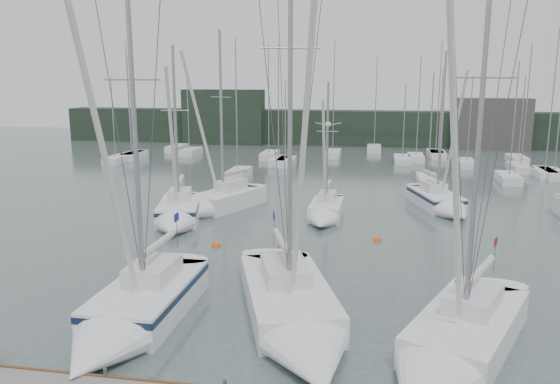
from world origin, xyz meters
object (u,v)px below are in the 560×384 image
(buoy_a, at_px, (282,247))
(buoy_c, at_px, (216,246))
(sailboat_mid_a, at_px, (177,215))
(sailboat_mid_c, at_px, (325,213))
(sailboat_mid_b, at_px, (213,204))
(buoy_b, at_px, (378,241))
(sailboat_near_left, at_px, (130,316))
(sailboat_near_right, at_px, (451,351))
(sailboat_mid_d, at_px, (443,204))
(sailboat_near_center, at_px, (298,322))

(buoy_a, bearing_deg, buoy_c, -173.34)
(sailboat_mid_a, relative_size, sailboat_mid_c, 1.25)
(sailboat_mid_b, relative_size, sailboat_mid_c, 1.37)
(buoy_a, distance_m, buoy_b, 6.02)
(sailboat_near_left, distance_m, sailboat_mid_c, 19.26)
(buoy_a, bearing_deg, sailboat_mid_c, 73.69)
(sailboat_near_right, distance_m, buoy_c, 16.91)
(sailboat_near_left, height_order, buoy_c, sailboat_near_left)
(sailboat_mid_b, distance_m, buoy_a, 10.00)
(sailboat_mid_b, relative_size, buoy_a, 24.98)
(sailboat_mid_a, bearing_deg, buoy_c, -60.44)
(sailboat_near_right, bearing_deg, buoy_b, 123.54)
(sailboat_mid_d, bearing_deg, sailboat_mid_c, -169.91)
(sailboat_near_right, distance_m, sailboat_mid_d, 23.16)
(buoy_c, bearing_deg, buoy_a, 6.66)
(buoy_b, bearing_deg, sailboat_near_left, -124.30)
(sailboat_mid_b, bearing_deg, buoy_c, -47.19)
(sailboat_near_left, distance_m, sailboat_mid_a, 15.97)
(sailboat_near_left, distance_m, buoy_a, 12.53)
(buoy_a, height_order, buoy_c, same)
(sailboat_near_left, relative_size, buoy_b, 30.05)
(sailboat_mid_a, bearing_deg, sailboat_near_right, -59.27)
(sailboat_mid_c, bearing_deg, buoy_c, -129.01)
(sailboat_mid_a, height_order, buoy_b, sailboat_mid_a)
(sailboat_near_left, relative_size, sailboat_mid_a, 1.29)
(sailboat_mid_a, height_order, sailboat_mid_b, sailboat_mid_b)
(sailboat_mid_b, bearing_deg, sailboat_near_left, -57.90)
(sailboat_near_left, bearing_deg, buoy_a, 71.12)
(sailboat_near_center, xyz_separation_m, sailboat_near_right, (5.57, -1.34, -0.02))
(sailboat_mid_a, relative_size, buoy_b, 23.24)
(buoy_b, bearing_deg, sailboat_near_center, -103.04)
(sailboat_mid_a, height_order, sailboat_mid_c, sailboat_mid_a)
(buoy_b, bearing_deg, sailboat_mid_c, 131.28)
(sailboat_near_left, xyz_separation_m, sailboat_near_right, (12.13, -0.54, -0.08))
(sailboat_near_right, distance_m, sailboat_mid_a, 22.61)
(buoy_b, relative_size, buoy_c, 0.98)
(sailboat_near_left, bearing_deg, buoy_b, 55.84)
(sailboat_mid_c, relative_size, sailboat_mid_d, 0.82)
(sailboat_near_left, height_order, sailboat_near_center, sailboat_near_center)
(sailboat_mid_b, relative_size, buoy_b, 25.52)
(sailboat_near_center, height_order, sailboat_mid_c, sailboat_near_center)
(sailboat_mid_b, xyz_separation_m, buoy_a, (6.53, -7.55, -0.64))
(sailboat_mid_d, bearing_deg, sailboat_mid_a, -175.34)
(sailboat_near_right, relative_size, buoy_c, 29.65)
(sailboat_near_right, xyz_separation_m, sailboat_mid_a, (-15.93, 16.05, 0.07))
(buoy_a, bearing_deg, buoy_b, 22.45)
(sailboat_near_left, bearing_deg, sailboat_near_center, 7.13)
(sailboat_near_left, bearing_deg, buoy_c, 89.43)
(buoy_a, xyz_separation_m, buoy_b, (5.56, 2.30, 0.00))
(sailboat_near_center, relative_size, sailboat_mid_b, 1.33)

